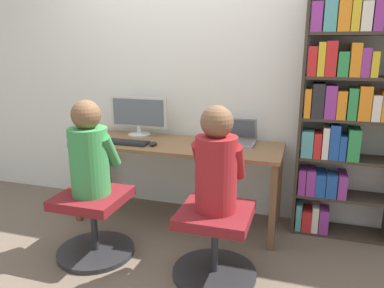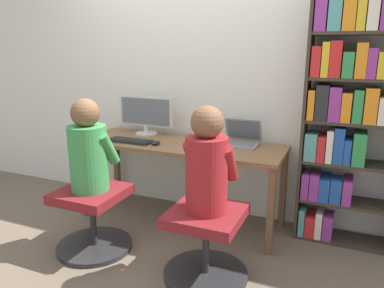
% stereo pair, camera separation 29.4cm
% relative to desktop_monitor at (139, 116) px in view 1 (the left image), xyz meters
% --- Properties ---
extents(ground_plane, '(14.00, 14.00, 0.00)m').
position_rel_desktop_monitor_xyz_m(ground_plane, '(0.44, -0.48, -0.91)').
color(ground_plane, brown).
extents(wall_back, '(10.00, 0.05, 2.60)m').
position_rel_desktop_monitor_xyz_m(wall_back, '(0.44, 0.19, 0.39)').
color(wall_back, silver).
rests_on(wall_back, ground_plane).
extents(desk, '(1.79, 0.61, 0.72)m').
position_rel_desktop_monitor_xyz_m(desk, '(0.44, -0.18, -0.26)').
color(desk, brown).
rests_on(desk, ground_plane).
extents(desktop_monitor, '(0.56, 0.20, 0.36)m').
position_rel_desktop_monitor_xyz_m(desktop_monitor, '(0.00, 0.00, 0.00)').
color(desktop_monitor, beige).
rests_on(desktop_monitor, desk).
extents(laptop, '(0.32, 0.29, 0.21)m').
position_rel_desktop_monitor_xyz_m(laptop, '(0.93, -0.03, -0.14)').
color(laptop, gray).
rests_on(laptop, desk).
extents(keyboard, '(0.40, 0.14, 0.03)m').
position_rel_desktop_monitor_xyz_m(keyboard, '(0.02, -0.32, -0.17)').
color(keyboard, '#232326').
rests_on(keyboard, desk).
extents(computer_mouse_by_keyboard, '(0.06, 0.10, 0.03)m').
position_rel_desktop_monitor_xyz_m(computer_mouse_by_keyboard, '(0.27, -0.31, -0.17)').
color(computer_mouse_by_keyboard, black).
rests_on(computer_mouse_by_keyboard, desk).
extents(office_chair_left, '(0.58, 0.58, 0.49)m').
position_rel_desktop_monitor_xyz_m(office_chair_left, '(0.03, -0.89, -0.64)').
color(office_chair_left, '#262628').
rests_on(office_chair_left, ground_plane).
extents(office_chair_right, '(0.58, 0.58, 0.49)m').
position_rel_desktop_monitor_xyz_m(office_chair_right, '(0.96, -0.90, -0.64)').
color(office_chair_right, '#262628').
rests_on(office_chair_right, ground_plane).
extents(person_at_monitor, '(0.34, 0.31, 0.69)m').
position_rel_desktop_monitor_xyz_m(person_at_monitor, '(0.03, -0.89, -0.11)').
color(person_at_monitor, '#388C47').
rests_on(person_at_monitor, office_chair_left).
extents(person_at_laptop, '(0.33, 0.31, 0.69)m').
position_rel_desktop_monitor_xyz_m(person_at_laptop, '(0.96, -0.89, -0.10)').
color(person_at_laptop, maroon).
rests_on(person_at_laptop, office_chair_right).
extents(bookshelf, '(0.76, 0.28, 1.95)m').
position_rel_desktop_monitor_xyz_m(bookshelf, '(1.73, -0.01, 0.12)').
color(bookshelf, '#382D23').
rests_on(bookshelf, ground_plane).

